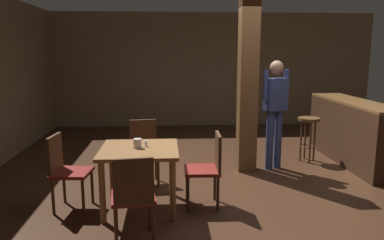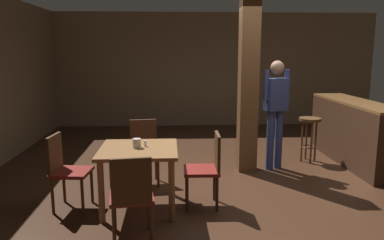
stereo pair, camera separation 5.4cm
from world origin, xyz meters
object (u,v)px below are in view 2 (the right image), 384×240
(chair_east, at_px, (208,166))
(chair_south, at_px, (132,194))
(napkin_cup, at_px, (137,143))
(chair_north, at_px, (144,148))
(standing_person, at_px, (276,107))
(bar_stool_near, at_px, (309,129))
(salt_shaker, at_px, (145,144))
(bar_counter, at_px, (349,132))
(dining_table, at_px, (139,159))
(chair_west, at_px, (65,168))

(chair_east, height_order, chair_south, same)
(napkin_cup, bearing_deg, chair_north, 88.78)
(standing_person, xyz_separation_m, bar_stool_near, (0.71, 0.38, -0.43))
(chair_south, distance_m, chair_north, 1.74)
(salt_shaker, distance_m, bar_counter, 3.68)
(dining_table, distance_m, salt_shaker, 0.19)
(bar_counter, bearing_deg, chair_north, -166.85)
(napkin_cup, height_order, bar_stool_near, napkin_cup)
(dining_table, xyz_separation_m, napkin_cup, (-0.02, 0.00, 0.19))
(napkin_cup, height_order, standing_person, standing_person)
(salt_shaker, xyz_separation_m, bar_counter, (3.30, 1.61, -0.24))
(chair_south, distance_m, salt_shaker, 0.96)
(standing_person, bearing_deg, chair_east, -130.85)
(chair_west, bearing_deg, bar_stool_near, 25.86)
(standing_person, distance_m, bar_counter, 1.45)
(chair_west, xyz_separation_m, chair_north, (0.87, 0.85, 0.00))
(chair_west, distance_m, napkin_cup, 0.90)
(napkin_cup, xyz_separation_m, standing_person, (2.04, 1.40, 0.20))
(chair_east, relative_size, napkin_cup, 8.04)
(chair_west, bearing_deg, chair_east, -1.10)
(chair_west, height_order, bar_counter, bar_counter)
(dining_table, bearing_deg, chair_east, 0.30)
(chair_west, xyz_separation_m, chair_south, (0.87, -0.89, 0.00))
(chair_east, relative_size, bar_stool_near, 1.18)
(dining_table, height_order, chair_east, chair_east)
(chair_west, distance_m, chair_east, 1.69)
(standing_person, bearing_deg, chair_north, -165.66)
(chair_east, distance_m, bar_counter, 3.05)
(chair_north, distance_m, bar_stool_near, 2.88)
(chair_south, bearing_deg, standing_person, 48.05)
(chair_east, xyz_separation_m, standing_person, (1.21, 1.40, 0.50))
(chair_north, height_order, bar_stool_near, chair_north)
(napkin_cup, bearing_deg, dining_table, -10.22)
(bar_counter, bearing_deg, chair_east, -146.89)
(dining_table, distance_m, bar_counter, 3.77)
(salt_shaker, height_order, standing_person, standing_person)
(chair_west, relative_size, salt_shaker, 12.26)
(chair_north, xyz_separation_m, salt_shaker, (0.08, -0.82, 0.27))
(standing_person, bearing_deg, bar_counter, 11.35)
(standing_person, distance_m, bar_stool_near, 0.91)
(chair_south, height_order, standing_person, standing_person)
(chair_south, bearing_deg, bar_stool_near, 43.98)
(chair_east, height_order, napkin_cup, chair_east)
(dining_table, relative_size, chair_west, 1.02)
(standing_person, relative_size, bar_counter, 0.73)
(chair_east, height_order, chair_north, same)
(dining_table, relative_size, bar_counter, 0.38)
(salt_shaker, bearing_deg, chair_south, -94.94)
(salt_shaker, distance_m, bar_stool_near, 3.17)
(chair_south, distance_m, bar_counter, 4.22)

